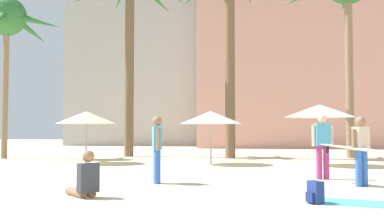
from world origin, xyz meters
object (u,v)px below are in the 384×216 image
Objects in this scene: person_mid_right at (363,149)px; beach_towel at (374,204)px; backpack at (315,193)px; person_near_left at (322,143)px; person_near_right at (85,180)px; palm_tree_left at (7,22)px; cafe_umbrella_0 at (211,117)px; cafe_umbrella_3 at (86,118)px; person_far_left at (157,147)px; cafe_umbrella_1 at (320,111)px.

beach_towel is at bearing -45.28° from person_mid_right.
person_near_left reaches higher than backpack.
person_near_left is at bearing 90.99° from beach_towel.
backpack is at bearing -136.96° from person_near_right.
palm_tree_left is 11.52m from cafe_umbrella_0.
person_mid_right is at bearing -35.84° from palm_tree_left.
cafe_umbrella_3 reaches higher than person_far_left.
person_mid_right is at bearing -38.47° from cafe_umbrella_3.
palm_tree_left reaches higher than person_near_right.
person_near_right is at bearing -125.57° from cafe_umbrella_1.
cafe_umbrella_1 is 6.87m from person_mid_right.
cafe_umbrella_0 is 6.86m from person_far_left.
person_far_left is (-3.43, 2.99, 0.74)m from backpack.
cafe_umbrella_1 is 8.37m from person_far_left.
palm_tree_left is 18.18m from person_mid_right.
palm_tree_left is 2.90× the size of person_mid_right.
person_far_left is (4.03, -6.81, -0.94)m from cafe_umbrella_3.
beach_towel is 1.09m from backpack.
cafe_umbrella_0 is at bearing -16.67° from palm_tree_left.
palm_tree_left reaches higher than person_mid_right.
palm_tree_left is at bearing 166.78° from cafe_umbrella_1.
person_mid_right is at bearing -111.80° from person_near_right.
cafe_umbrella_3 is (-5.12, 0.10, 0.01)m from cafe_umbrella_0.
person_far_left reaches higher than person_near_right.
cafe_umbrella_0 is 8.17m from person_mid_right.
palm_tree_left is 15.88m from person_near_right.
cafe_umbrella_3 is 10.09m from person_near_left.
person_far_left reaches higher than backpack.
person_near_left reaches higher than person_near_right.
palm_tree_left is at bearing -131.04° from person_near_left.
person_near_left is (-0.60, 1.77, 0.08)m from person_mid_right.
person_far_left is at bearing -64.08° from person_near_right.
cafe_umbrella_3 is at bearing 177.31° from cafe_umbrella_1.
cafe_umbrella_1 is 9.73m from backpack.
palm_tree_left is at bearing -8.53° from person_near_right.
palm_tree_left reaches higher than beach_towel.
backpack is at bearing -101.31° from cafe_umbrella_1.
person_far_left is at bearing -99.29° from cafe_umbrella_0.
person_near_left is at bearing -99.95° from cafe_umbrella_1.
person_far_left reaches higher than person_mid_right.
backpack is at bearing -65.36° from person_mid_right.
cafe_umbrella_0 is 6.34m from person_near_left.
cafe_umbrella_1 is 1.08× the size of cafe_umbrella_3.
cafe_umbrella_3 reaches higher than person_near_left.
cafe_umbrella_0 is 1.37× the size of person_near_left.
person_near_left is at bearing -178.22° from person_far_left.
palm_tree_left reaches higher than cafe_umbrella_1.
person_near_right is (2.96, -9.35, -1.54)m from cafe_umbrella_3.
cafe_umbrella_3 is 12.43m from backpack.
palm_tree_left reaches higher than cafe_umbrella_3.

